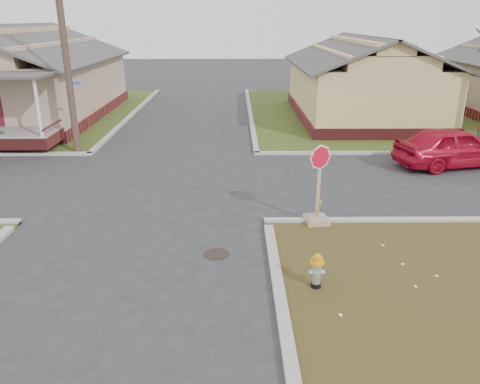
{
  "coord_description": "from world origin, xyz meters",
  "views": [
    {
      "loc": [
        2.68,
        -10.89,
        5.52
      ],
      "look_at": [
        2.8,
        1.0,
        1.1
      ],
      "focal_mm": 35.0,
      "sensor_mm": 36.0,
      "label": 1
    }
  ],
  "objects_px": {
    "stop_sign": "(317,206)",
    "red_sedan": "(454,147)",
    "fire_hydrant": "(317,269)",
    "utility_pole": "(64,41)"
  },
  "relations": [
    {
      "from": "stop_sign",
      "to": "red_sedan",
      "type": "distance_m",
      "value": 8.39
    },
    {
      "from": "fire_hydrant",
      "to": "stop_sign",
      "type": "distance_m",
      "value": 3.45
    },
    {
      "from": "fire_hydrant",
      "to": "stop_sign",
      "type": "relative_size",
      "value": 0.35
    },
    {
      "from": "stop_sign",
      "to": "red_sedan",
      "type": "relative_size",
      "value": 0.49
    },
    {
      "from": "fire_hydrant",
      "to": "stop_sign",
      "type": "xyz_separation_m",
      "value": [
        0.57,
        3.4,
        0.05
      ]
    },
    {
      "from": "utility_pole",
      "to": "fire_hydrant",
      "type": "relative_size",
      "value": 11.14
    },
    {
      "from": "stop_sign",
      "to": "fire_hydrant",
      "type": "bearing_deg",
      "value": -107.27
    },
    {
      "from": "utility_pole",
      "to": "stop_sign",
      "type": "bearing_deg",
      "value": -39.61
    },
    {
      "from": "stop_sign",
      "to": "utility_pole",
      "type": "bearing_deg",
      "value": 132.61
    },
    {
      "from": "red_sedan",
      "to": "fire_hydrant",
      "type": "bearing_deg",
      "value": 129.88
    }
  ]
}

